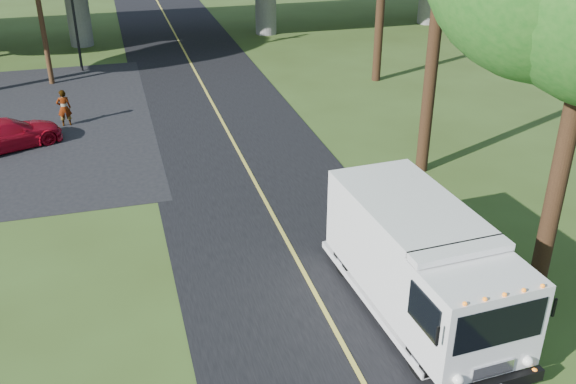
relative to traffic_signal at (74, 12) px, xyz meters
name	(u,v)px	position (x,y,z in m)	size (l,w,h in m)	color
ground	(351,360)	(6.00, -26.00, -3.20)	(120.00, 120.00, 0.00)	#374B1B
road	(253,178)	(6.00, -16.00, -3.19)	(7.00, 90.00, 0.02)	black
lane_line	(253,177)	(6.00, -16.00, -3.17)	(0.12, 90.00, 0.01)	gold
traffic_signal	(74,12)	(0.00, 0.00, 0.00)	(0.18, 0.22, 5.20)	black
step_van	(420,261)	(8.20, -24.73, -1.69)	(2.81, 6.76, 2.78)	white
red_sedan	(8,134)	(-2.73, -10.62, -2.60)	(1.69, 4.17, 1.21)	#A70A1B
pedestrian	(64,108)	(-0.61, -8.60, -2.39)	(0.59, 0.39, 1.62)	gray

